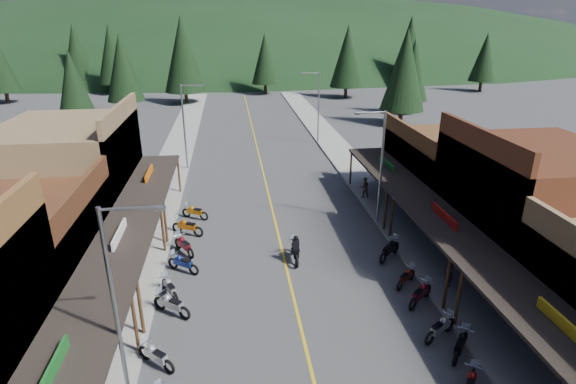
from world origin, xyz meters
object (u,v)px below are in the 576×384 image
object	(u,v)px
pine_11	(405,70)
shop_west_3	(73,174)
streetlight_1	(185,123)
pine_7	(76,52)
pine_1	(111,54)
pedestrian_east_a	(449,272)
pine_8	(73,83)
bike_east_7	(421,293)
shop_east_3	(449,171)
bike_west_7	(171,303)
bike_east_6	(440,327)
shop_west_2	(17,254)
bike_east_8	(406,276)
pine_3	(265,59)
pedestrian_east_b	(364,187)
streetlight_0	(118,301)
bike_west_8	(170,287)
streetlight_2	(379,163)
streetlight_3	(317,104)
bike_west_12	(195,211)
bike_east_5	(461,344)
pine_5	(409,47)
bike_west_10	(184,244)
bike_east_9	(390,249)
pine_6	(485,57)
bike_west_11	(187,226)
bike_west_6	(156,355)
pine_10	(122,67)
rider_on_bike	(295,250)
pine_2	(183,54)
shop_east_2	(530,208)
bike_west_9	(183,263)

from	to	relation	value
pine_11	shop_west_3	bearing A→B (deg)	-141.68
streetlight_1	pine_7	world-z (taller)	pine_7
pine_1	pedestrian_east_a	world-z (taller)	pine_1
pine_8	bike_east_7	bearing A→B (deg)	-55.72
shop_west_3	shop_east_3	world-z (taller)	shop_west_3
pine_11	bike_west_7	size ratio (longest dim) A/B	5.54
pine_8	bike_east_7	size ratio (longest dim) A/B	4.57
shop_west_3	bike_east_6	bearing A→B (deg)	-37.76
shop_west_2	bike_east_8	size ratio (longest dim) A/B	5.69
pine_3	pedestrian_east_b	world-z (taller)	pine_3
streetlight_0	streetlight_1	size ratio (longest dim) A/B	1.00
bike_west_8	pedestrian_east_b	size ratio (longest dim) A/B	1.21
shop_west_3	streetlight_2	xyz separation A→B (m)	(20.74, -3.30, 0.94)
streetlight_3	bike_west_7	distance (m)	33.67
bike_west_12	bike_east_5	size ratio (longest dim) A/B	1.01
pine_5	pine_7	xyz separation A→B (m)	(-66.00, 4.00, -0.75)
bike_west_10	pedestrian_east_a	distance (m)	15.40
pine_3	bike_west_7	xyz separation A→B (m)	(-10.08, -66.81, -5.84)
shop_east_3	pine_5	size ratio (longest dim) A/B	0.78
bike_east_9	pine_6	bearing A→B (deg)	102.88
bike_west_11	bike_east_5	bearing A→B (deg)	-108.04
pine_7	bike_west_6	size ratio (longest dim) A/B	6.11
pine_10	bike_west_8	world-z (taller)	pine_10
bike_east_6	pine_11	bearing A→B (deg)	130.78
bike_west_7	bike_west_6	bearing A→B (deg)	-147.36
pine_10	bike_west_11	distance (m)	44.23
pine_1	rider_on_bike	size ratio (longest dim) A/B	5.40
streetlight_2	bike_east_8	size ratio (longest dim) A/B	4.18
shop_east_3	pedestrian_east_b	xyz separation A→B (m)	(-6.27, 1.30, -1.56)
pine_1	pine_2	size ratio (longest dim) A/B	0.89
streetlight_1	bike_east_9	bearing A→B (deg)	-54.91
streetlight_2	pine_7	xyz separation A→B (m)	(-38.95, 68.00, 2.78)
bike_east_7	pine_5	bearing A→B (deg)	118.64
bike_west_7	bike_east_8	distance (m)	12.31
streetlight_1	bike_west_10	size ratio (longest dim) A/B	3.64
pine_2	pine_8	world-z (taller)	pine_2
pedestrian_east_b	bike_west_8	bearing A→B (deg)	45.11
streetlight_0	bike_east_8	xyz separation A→B (m)	(13.14, 6.20, -3.91)
shop_east_2	pedestrian_east_b	world-z (taller)	shop_east_2
streetlight_1	bike_west_12	distance (m)	12.28
streetlight_2	rider_on_bike	bearing A→B (deg)	-145.38
shop_east_2	bike_east_7	distance (m)	8.65
shop_west_3	pine_11	world-z (taller)	pine_11
pedestrian_east_a	pine_5	bearing A→B (deg)	139.60
shop_east_3	streetlight_3	distance (m)	19.99
pine_6	bike_west_9	world-z (taller)	pine_6
shop_east_2	bike_east_8	world-z (taller)	shop_east_2
streetlight_2	pine_5	distance (m)	69.57
pine_7	bike_east_9	world-z (taller)	pine_7
streetlight_0	pine_10	size ratio (longest dim) A/B	0.69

